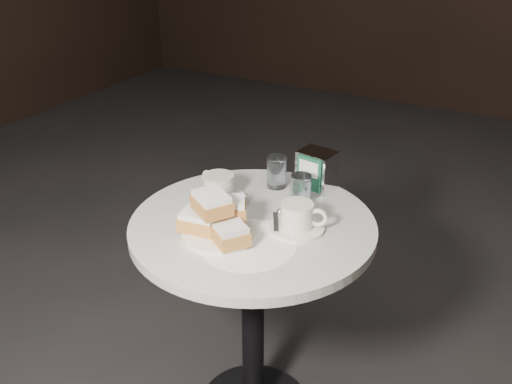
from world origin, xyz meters
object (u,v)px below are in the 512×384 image
at_px(water_glass_left, 277,172).
at_px(beignet_plate, 218,221).
at_px(napkin_dispenser, 317,170).
at_px(cafe_table, 253,279).
at_px(coffee_cup_left, 219,189).
at_px(coffee_cup_right, 297,218).
at_px(water_glass_right, 301,191).

bearing_deg(water_glass_left, beignet_plate, -90.36).
distance_m(water_glass_left, napkin_dispenser, 0.13).
distance_m(beignet_plate, water_glass_left, 0.35).
height_order(cafe_table, coffee_cup_left, coffee_cup_left).
xyz_separation_m(beignet_plate, coffee_cup_left, (-0.11, 0.18, -0.01)).
xyz_separation_m(coffee_cup_right, water_glass_right, (-0.05, 0.13, 0.01)).
height_order(coffee_cup_right, water_glass_left, water_glass_left).
bearing_deg(beignet_plate, coffee_cup_left, 121.11).
height_order(coffee_cup_right, water_glass_right, water_glass_right).
distance_m(water_glass_left, water_glass_right, 0.14).
bearing_deg(water_glass_right, coffee_cup_left, -159.22).
distance_m(coffee_cup_right, water_glass_left, 0.27).
distance_m(beignet_plate, napkin_dispenser, 0.41).
bearing_deg(coffee_cup_left, napkin_dispenser, 67.33).
relative_size(coffee_cup_left, coffee_cup_right, 1.14).
bearing_deg(beignet_plate, water_glass_right, 65.96).
bearing_deg(cafe_table, beignet_plate, -110.50).
bearing_deg(water_glass_left, coffee_cup_right, -51.31).
relative_size(coffee_cup_left, water_glass_right, 2.16).
bearing_deg(coffee_cup_left, coffee_cup_right, 15.54).
bearing_deg(coffee_cup_left, beignet_plate, -34.08).
xyz_separation_m(water_glass_left, napkin_dispenser, (0.12, 0.04, 0.01)).
bearing_deg(napkin_dispenser, coffee_cup_right, -68.84).
bearing_deg(coffee_cup_left, cafe_table, 1.24).
xyz_separation_m(coffee_cup_left, napkin_dispenser, (0.23, 0.21, 0.03)).
distance_m(coffee_cup_left, napkin_dispenser, 0.31).
bearing_deg(coffee_cup_right, water_glass_right, 97.91).
height_order(cafe_table, water_glass_right, water_glass_right).
height_order(coffee_cup_left, water_glass_right, water_glass_right).
distance_m(cafe_table, water_glass_left, 0.34).
xyz_separation_m(cafe_table, water_glass_right, (0.08, 0.15, 0.25)).
height_order(water_glass_left, napkin_dispenser, napkin_dispenser).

